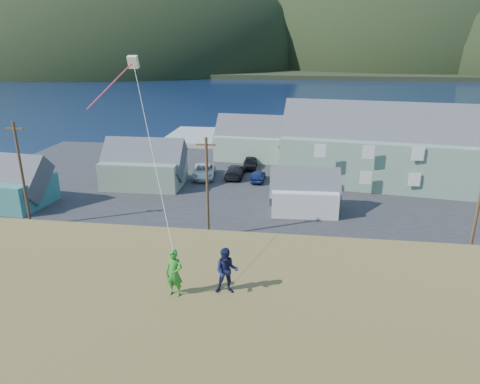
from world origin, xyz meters
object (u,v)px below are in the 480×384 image
wharf (244,138)px  kite_flyer_green (174,273)px  shed_palegreen_far (255,139)px  shed_teal (7,183)px  lodge (426,149)px  shed_palegreen_near (144,165)px  kite_flyer_navy (227,271)px  shed_white (304,192)px

wharf → kite_flyer_green: kite_flyer_green is taller
shed_palegreen_far → shed_teal: bearing=-131.0°
lodge → shed_palegreen_near: (-31.75, -4.45, -1.86)m
lodge → kite_flyer_navy: bearing=-107.2°
wharf → lodge: bearing=-42.2°
kite_flyer_green → lodge: bearing=72.5°
lodge → wharf: bearing=145.2°
lodge → kite_flyer_navy: lodge is taller
shed_teal → shed_white: 29.81m
shed_palegreen_near → kite_flyer_navy: kite_flyer_navy is taller
shed_palegreen_near → shed_palegreen_far: (11.35, 14.24, 0.34)m
lodge → shed_palegreen_far: lodge is taller
wharf → shed_palegreen_near: (-8.23, -25.75, 2.09)m
shed_white → lodge: bearing=34.1°
shed_teal → kite_flyer_green: size_ratio=5.02×
lodge → shed_teal: 45.02m
shed_palegreen_far → shed_palegreen_near: bearing=-123.6°
lodge → kite_flyer_green: 41.44m
kite_flyer_navy → lodge: bearing=58.7°
kite_flyer_green → shed_teal: bearing=144.3°
shed_white → kite_flyer_green: 27.92m
shed_teal → shed_palegreen_near: bearing=41.2°
shed_palegreen_near → kite_flyer_navy: (15.06, -32.06, 5.53)m
shed_teal → kite_flyer_navy: kite_flyer_navy is taller
shed_palegreen_far → kite_flyer_green: 47.03m
shed_teal → wharf: bearing=66.3°
lodge → shed_white: 17.04m
shed_palegreen_near → shed_white: shed_palegreen_near is taller
lodge → shed_palegreen_near: size_ratio=3.58×
wharf → kite_flyer_navy: 58.71m
lodge → kite_flyer_green: bearing=-109.2°
lodge → shed_white: lodge is taller
lodge → kite_flyer_green: (-18.48, -36.91, 3.68)m
shed_palegreen_far → kite_flyer_navy: bearing=-80.5°
lodge → shed_palegreen_far: 22.68m
lodge → shed_palegreen_near: bearing=-164.6°
shed_white → kite_flyer_green: kite_flyer_green is taller
wharf → shed_teal: 39.05m
shed_teal → shed_palegreen_far: shed_palegreen_far is taller
shed_palegreen_near → kite_flyer_green: (13.26, -32.46, 5.54)m
shed_palegreen_far → kite_flyer_green: size_ratio=6.68×
wharf → lodge: lodge is taller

